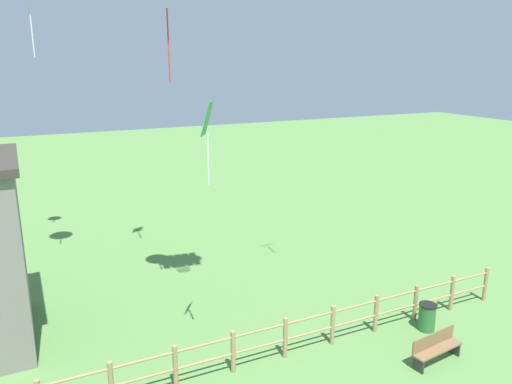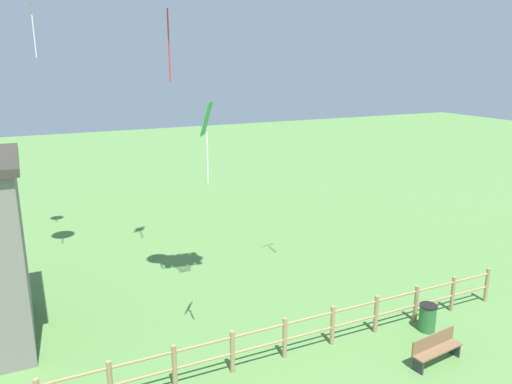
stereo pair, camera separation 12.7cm
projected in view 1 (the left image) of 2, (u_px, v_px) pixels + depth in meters
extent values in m
cylinder|color=#9E7F56|center=(111.00, 384.00, 12.69)|extent=(0.14, 0.14, 1.30)
cylinder|color=#9E7F56|center=(175.00, 367.00, 13.40)|extent=(0.14, 0.14, 1.30)
cylinder|color=#9E7F56|center=(233.00, 352.00, 14.11)|extent=(0.14, 0.14, 1.30)
cylinder|color=#9E7F56|center=(285.00, 338.00, 14.83)|extent=(0.14, 0.14, 1.30)
cylinder|color=#9E7F56|center=(333.00, 325.00, 15.54)|extent=(0.14, 0.14, 1.30)
cylinder|color=#9E7F56|center=(376.00, 313.00, 16.25)|extent=(0.14, 0.14, 1.30)
cylinder|color=#9E7F56|center=(415.00, 303.00, 16.96)|extent=(0.14, 0.14, 1.30)
cylinder|color=#9E7F56|center=(452.00, 293.00, 17.67)|extent=(0.14, 0.14, 1.30)
cylinder|color=#9E7F56|center=(485.00, 284.00, 18.39)|extent=(0.14, 0.14, 1.30)
cylinder|color=#9E7F56|center=(285.00, 324.00, 14.71)|extent=(16.90, 0.07, 0.07)
cylinder|color=#9E7F56|center=(285.00, 340.00, 14.84)|extent=(16.90, 0.07, 0.07)
cube|color=brown|center=(438.00, 349.00, 14.61)|extent=(1.82, 0.61, 0.05)
cube|color=brown|center=(433.00, 339.00, 14.70)|extent=(1.78, 0.25, 0.42)
cube|color=#2D2D33|center=(418.00, 365.00, 14.25)|extent=(0.10, 0.36, 0.41)
cube|color=#2D2D33|center=(454.00, 348.00, 15.09)|extent=(0.10, 0.36, 0.41)
cylinder|color=#2D6B38|center=(427.00, 318.00, 16.41)|extent=(0.54, 0.54, 0.88)
cylinder|color=black|center=(428.00, 305.00, 16.29)|extent=(0.58, 0.58, 0.04)
cylinder|color=silver|center=(31.00, 25.00, 17.95)|extent=(0.05, 0.05, 2.29)
cube|color=green|center=(207.00, 119.00, 13.00)|extent=(0.56, 0.70, 0.89)
cylinder|color=white|center=(208.00, 159.00, 13.28)|extent=(0.05, 0.05, 1.40)
cylinder|color=red|center=(168.00, 46.00, 15.50)|extent=(0.05, 0.05, 2.21)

